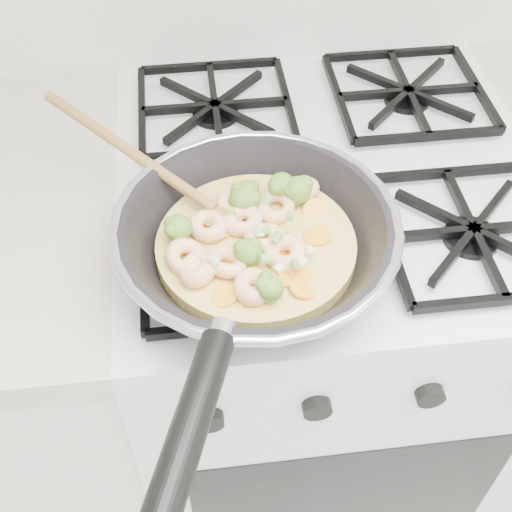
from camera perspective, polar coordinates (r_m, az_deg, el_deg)
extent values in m
cube|color=white|center=(1.29, 4.72, -8.13)|extent=(0.60, 0.60, 0.90)
cube|color=black|center=(1.16, 7.52, -20.49)|extent=(0.48, 0.00, 0.40)
cube|color=black|center=(0.94, 6.46, 7.62)|extent=(0.56, 0.56, 0.02)
torus|color=#B9B9C0|center=(0.75, 0.00, 2.73)|extent=(0.33, 0.33, 0.01)
cylinder|color=black|center=(0.61, -5.61, -14.13)|extent=(0.10, 0.19, 0.03)
cylinder|color=#E3C762|center=(0.78, 0.00, 0.79)|extent=(0.23, 0.23, 0.02)
ellipsoid|color=olive|center=(0.79, -2.88, 3.38)|extent=(0.07, 0.07, 0.02)
cylinder|color=olive|center=(0.86, -10.87, 8.89)|extent=(0.21, 0.21, 0.05)
torus|color=#FFCA96|center=(0.80, -1.59, 4.43)|extent=(0.06, 0.06, 0.03)
torus|color=#FFCA96|center=(0.78, -4.11, 2.54)|extent=(0.07, 0.07, 0.03)
torus|color=#FFCA96|center=(0.74, -2.53, -0.52)|extent=(0.07, 0.07, 0.02)
torus|color=#FFCA96|center=(0.82, 3.73, 5.67)|extent=(0.06, 0.06, 0.03)
torus|color=#FFCA96|center=(0.80, 1.73, 4.26)|extent=(0.07, 0.07, 0.02)
torus|color=#FFCA96|center=(0.78, -1.16, 3.02)|extent=(0.06, 0.06, 0.02)
torus|color=#FFCA96|center=(0.74, -4.98, -1.12)|extent=(0.07, 0.07, 0.03)
torus|color=#FFCA96|center=(0.76, 0.70, 1.50)|extent=(0.06, 0.06, 0.02)
torus|color=#FFCA96|center=(0.75, -5.92, -0.16)|extent=(0.07, 0.07, 0.02)
torus|color=#FFCA96|center=(0.72, -0.28, -2.61)|extent=(0.06, 0.06, 0.02)
torus|color=#FFCA96|center=(0.75, 2.46, 0.25)|extent=(0.08, 0.08, 0.03)
ellipsoid|color=#619330|center=(0.70, 1.26, -2.79)|extent=(0.04, 0.04, 0.03)
ellipsoid|color=#619330|center=(0.81, 2.19, 6.00)|extent=(0.04, 0.04, 0.03)
ellipsoid|color=#619330|center=(0.74, -0.67, 0.37)|extent=(0.04, 0.04, 0.03)
ellipsoid|color=#619330|center=(0.77, -6.62, 2.38)|extent=(0.04, 0.04, 0.03)
ellipsoid|color=#619330|center=(0.81, 3.55, 5.61)|extent=(0.04, 0.04, 0.03)
ellipsoid|color=#619330|center=(0.79, -1.14, 4.85)|extent=(0.04, 0.04, 0.03)
ellipsoid|color=#619330|center=(0.80, -0.87, 5.35)|extent=(0.04, 0.04, 0.03)
cylinder|color=#FFA920|center=(0.79, -2.98, 2.25)|extent=(0.04, 0.04, 0.01)
cylinder|color=#FFA920|center=(0.78, 1.14, 1.83)|extent=(0.04, 0.04, 0.01)
cylinder|color=#FFA920|center=(0.76, -0.03, 0.18)|extent=(0.04, 0.04, 0.01)
cylinder|color=#FFA920|center=(0.73, 4.00, -2.80)|extent=(0.03, 0.03, 0.01)
cylinder|color=#FFA920|center=(0.80, -3.36, 3.18)|extent=(0.04, 0.04, 0.01)
cylinder|color=#FFA920|center=(0.80, -0.29, 3.58)|extent=(0.04, 0.04, 0.01)
cylinder|color=#FFA920|center=(0.84, -0.97, 5.91)|extent=(0.04, 0.04, 0.01)
cylinder|color=#FFA920|center=(0.74, 2.42, -1.84)|extent=(0.04, 0.04, 0.01)
cylinder|color=#FFA920|center=(0.81, 5.11, 3.84)|extent=(0.04, 0.04, 0.01)
cylinder|color=#FFA920|center=(0.74, -1.77, -1.19)|extent=(0.04, 0.04, 0.00)
cylinder|color=#FFA920|center=(0.76, 2.30, 0.49)|extent=(0.04, 0.04, 0.01)
cylinder|color=#FFA920|center=(0.72, -2.71, -3.41)|extent=(0.04, 0.04, 0.00)
cylinder|color=#FFA920|center=(0.74, 3.83, -1.45)|extent=(0.03, 0.03, 0.00)
cylinder|color=#FFA920|center=(0.78, 5.24, 1.75)|extent=(0.04, 0.04, 0.00)
cylinder|color=#FFA920|center=(0.76, 0.34, 0.67)|extent=(0.04, 0.04, 0.01)
cylinder|color=#FFA920|center=(0.80, -4.06, 3.09)|extent=(0.04, 0.04, 0.01)
cylinder|color=beige|center=(0.74, 3.61, 0.60)|extent=(0.01, 0.01, 0.01)
cylinder|color=beige|center=(0.72, -3.70, -0.24)|extent=(0.01, 0.01, 0.01)
cylinder|color=beige|center=(0.74, 4.59, 0.42)|extent=(0.01, 0.01, 0.01)
cylinder|color=beige|center=(0.72, 3.81, -0.60)|extent=(0.01, 0.01, 0.01)
cylinder|color=#6DB448|center=(0.77, 2.92, 3.39)|extent=(0.01, 0.01, 0.01)
cylinder|color=#6DB448|center=(0.76, 2.67, 1.64)|extent=(0.01, 0.01, 0.01)
cylinder|color=#6DB448|center=(0.75, 0.52, 2.22)|extent=(0.01, 0.01, 0.01)
cylinder|color=#6DB448|center=(0.79, 0.97, 4.83)|extent=(0.01, 0.01, 0.01)
cylinder|color=beige|center=(0.75, 0.31, 2.12)|extent=(0.01, 0.01, 0.01)
cylinder|color=#6DB448|center=(0.81, -0.95, 5.75)|extent=(0.01, 0.01, 0.01)
cylinder|color=#6DB448|center=(0.72, 0.75, -0.26)|extent=(0.01, 0.01, 0.01)
cylinder|color=#6DB448|center=(0.74, 1.78, 1.63)|extent=(0.01, 0.01, 0.01)
cylinder|color=beige|center=(0.71, 1.92, -1.09)|extent=(0.01, 0.01, 0.01)
cylinder|color=#6DB448|center=(0.73, 3.32, -0.61)|extent=(0.01, 0.01, 0.01)
cylinder|color=#6DB448|center=(0.78, -2.15, 3.66)|extent=(0.01, 0.01, 0.01)
cylinder|color=#6DB448|center=(0.70, 1.24, -2.75)|extent=(0.01, 0.01, 0.01)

